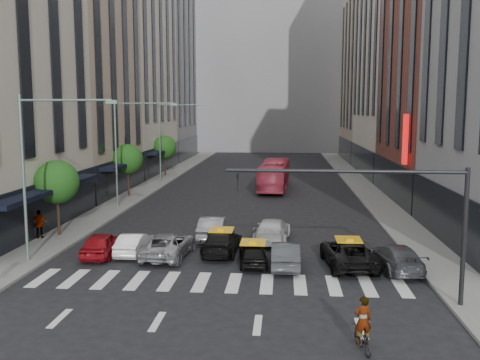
% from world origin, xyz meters
% --- Properties ---
extents(ground, '(160.00, 160.00, 0.00)m').
position_xyz_m(ground, '(0.00, 0.00, 0.00)').
color(ground, black).
rests_on(ground, ground).
extents(sidewalk_left, '(3.00, 96.00, 0.15)m').
position_xyz_m(sidewalk_left, '(-11.50, 30.00, 0.07)').
color(sidewalk_left, slate).
rests_on(sidewalk_left, ground).
extents(sidewalk_right, '(3.00, 96.00, 0.15)m').
position_xyz_m(sidewalk_right, '(11.50, 30.00, 0.07)').
color(sidewalk_right, slate).
rests_on(sidewalk_right, ground).
extents(building_left_b, '(8.00, 16.00, 24.00)m').
position_xyz_m(building_left_b, '(-17.00, 28.00, 12.00)').
color(building_left_b, tan).
rests_on(building_left_b, ground).
extents(building_left_c, '(8.00, 20.00, 36.00)m').
position_xyz_m(building_left_c, '(-17.00, 46.00, 18.00)').
color(building_left_c, beige).
rests_on(building_left_c, ground).
extents(building_left_d, '(8.00, 18.00, 30.00)m').
position_xyz_m(building_left_d, '(-17.00, 65.00, 15.00)').
color(building_left_d, gray).
rests_on(building_left_d, ground).
extents(building_right_b, '(8.00, 18.00, 26.00)m').
position_xyz_m(building_right_b, '(17.00, 27.00, 13.00)').
color(building_right_b, brown).
rests_on(building_right_b, ground).
extents(building_right_c, '(8.00, 20.00, 40.00)m').
position_xyz_m(building_right_c, '(17.00, 46.00, 20.00)').
color(building_right_c, beige).
rests_on(building_right_c, ground).
extents(building_right_d, '(8.00, 18.00, 28.00)m').
position_xyz_m(building_right_d, '(17.00, 65.00, 14.00)').
color(building_right_d, tan).
rests_on(building_right_d, ground).
extents(building_far, '(30.00, 10.00, 36.00)m').
position_xyz_m(building_far, '(0.00, 85.00, 18.00)').
color(building_far, gray).
rests_on(building_far, ground).
extents(tree_near, '(2.88, 2.88, 4.95)m').
position_xyz_m(tree_near, '(-11.80, 10.00, 3.65)').
color(tree_near, black).
rests_on(tree_near, sidewalk_left).
extents(tree_mid, '(2.88, 2.88, 4.95)m').
position_xyz_m(tree_mid, '(-11.80, 26.00, 3.65)').
color(tree_mid, black).
rests_on(tree_mid, sidewalk_left).
extents(tree_far, '(2.88, 2.88, 4.95)m').
position_xyz_m(tree_far, '(-11.80, 42.00, 3.65)').
color(tree_far, black).
rests_on(tree_far, sidewalk_left).
extents(streetlamp_near, '(5.38, 0.25, 9.00)m').
position_xyz_m(streetlamp_near, '(-10.04, 4.00, 5.90)').
color(streetlamp_near, gray).
rests_on(streetlamp_near, sidewalk_left).
extents(streetlamp_mid, '(5.38, 0.25, 9.00)m').
position_xyz_m(streetlamp_mid, '(-10.04, 20.00, 5.90)').
color(streetlamp_mid, gray).
rests_on(streetlamp_mid, sidewalk_left).
extents(streetlamp_far, '(5.38, 0.25, 9.00)m').
position_xyz_m(streetlamp_far, '(-10.04, 36.00, 5.90)').
color(streetlamp_far, gray).
rests_on(streetlamp_far, sidewalk_left).
extents(traffic_signal, '(10.10, 0.20, 6.00)m').
position_xyz_m(traffic_signal, '(7.69, -1.00, 4.47)').
color(traffic_signal, black).
rests_on(traffic_signal, ground).
extents(liberty_sign, '(0.30, 0.70, 4.00)m').
position_xyz_m(liberty_sign, '(12.60, 20.00, 6.00)').
color(liberty_sign, red).
rests_on(liberty_sign, ground).
extents(car_red, '(1.91, 4.23, 1.41)m').
position_xyz_m(car_red, '(-7.40, 5.62, 0.71)').
color(car_red, maroon).
rests_on(car_red, ground).
extents(car_white_front, '(1.44, 3.88, 1.27)m').
position_xyz_m(car_white_front, '(-5.65, 6.18, 0.63)').
color(car_white_front, white).
rests_on(car_white_front, ground).
extents(car_silver, '(2.59, 5.13, 1.39)m').
position_xyz_m(car_silver, '(-3.57, 5.74, 0.70)').
color(car_silver, '#A3A3A8').
rests_on(car_silver, ground).
extents(taxi_left, '(2.15, 4.88, 1.39)m').
position_xyz_m(taxi_left, '(-0.60, 6.79, 0.70)').
color(taxi_left, black).
rests_on(taxi_left, ground).
extents(taxi_center, '(1.82, 3.78, 1.25)m').
position_xyz_m(taxi_center, '(1.36, 4.57, 0.62)').
color(taxi_center, black).
rests_on(taxi_center, ground).
extents(car_grey_mid, '(1.55, 4.26, 1.39)m').
position_xyz_m(car_grey_mid, '(3.08, 4.31, 0.70)').
color(car_grey_mid, '#373B3E').
rests_on(car_grey_mid, ground).
extents(taxi_right, '(2.92, 5.45, 1.45)m').
position_xyz_m(taxi_right, '(6.45, 4.74, 0.73)').
color(taxi_right, black).
rests_on(taxi_right, ground).
extents(car_grey_curb, '(2.53, 4.92, 1.37)m').
position_xyz_m(car_grey_curb, '(8.86, 4.27, 0.68)').
color(car_grey_curb, '#43464B').
rests_on(car_grey_curb, ground).
extents(car_row2_left, '(1.62, 4.59, 1.51)m').
position_xyz_m(car_row2_left, '(-1.54, 10.16, 0.75)').
color(car_row2_left, gray).
rests_on(car_row2_left, ground).
extents(car_row2_right, '(2.48, 5.21, 1.47)m').
position_xyz_m(car_row2_right, '(2.28, 9.90, 0.73)').
color(car_row2_right, silver).
rests_on(car_row2_right, ground).
extents(bus, '(3.26, 11.22, 3.09)m').
position_xyz_m(bus, '(2.01, 31.98, 1.54)').
color(bus, '#C53A52').
rests_on(bus, ground).
extents(motorcycle, '(0.88, 1.69, 0.84)m').
position_xyz_m(motorcycle, '(5.75, -5.44, 0.42)').
color(motorcycle, black).
rests_on(motorcycle, ground).
extents(rider, '(0.70, 0.53, 1.72)m').
position_xyz_m(rider, '(5.75, -5.44, 1.71)').
color(rider, gray).
rests_on(rider, motorcycle).
extents(pedestrian_far, '(1.16, 0.77, 1.83)m').
position_xyz_m(pedestrian_far, '(-12.60, 8.90, 1.06)').
color(pedestrian_far, gray).
rests_on(pedestrian_far, sidewalk_left).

